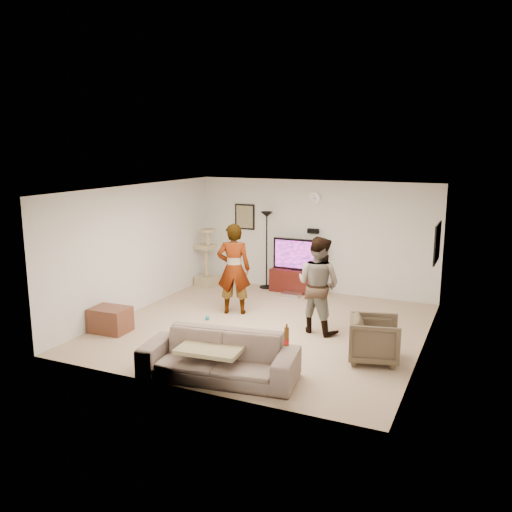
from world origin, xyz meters
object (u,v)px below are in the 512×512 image
at_px(floor_lamp, 267,250).
at_px(armchair, 374,339).
at_px(tv, 298,254).
at_px(person_right, 318,285).
at_px(beer_bottle, 287,337).
at_px(sofa, 219,356).
at_px(side_table, 110,320).
at_px(person_left, 234,269).
at_px(tv_stand, 298,281).
at_px(cat_tree, 206,257).

relative_size(floor_lamp, armchair, 2.33).
height_order(tv, floor_lamp, floor_lamp).
relative_size(tv, person_right, 0.68).
relative_size(person_right, beer_bottle, 6.85).
distance_m(tv, beer_bottle, 5.00).
distance_m(sofa, side_table, 2.82).
height_order(person_right, side_table, person_right).
distance_m(beer_bottle, armchair, 1.80).
distance_m(person_left, person_right, 1.85).
bearing_deg(sofa, tv_stand, 88.06).
xyz_separation_m(tv_stand, cat_tree, (-2.20, -0.29, 0.42)).
relative_size(floor_lamp, sofa, 0.80).
bearing_deg(person_right, beer_bottle, 113.23).
bearing_deg(person_right, person_left, 4.61).
distance_m(tv_stand, person_right, 2.68).
relative_size(person_left, beer_bottle, 7.14).
height_order(tv_stand, tv, tv).
height_order(person_right, beer_bottle, person_right).
xyz_separation_m(person_left, beer_bottle, (2.17, -2.77, -0.12)).
distance_m(tv_stand, sofa, 4.78).
xyz_separation_m(armchair, side_table, (-4.54, -0.61, -0.13)).
bearing_deg(person_left, tv, -128.02).
height_order(tv_stand, sofa, sofa).
xyz_separation_m(floor_lamp, person_left, (0.17, -2.03, 0.01)).
xyz_separation_m(tv, person_left, (-0.62, -1.98, 0.03)).
relative_size(sofa, beer_bottle, 8.85).
bearing_deg(tv, beer_bottle, -71.89).
bearing_deg(tv, tv_stand, 0.00).
height_order(sofa, beer_bottle, beer_bottle).
distance_m(tv, person_right, 2.61).
distance_m(cat_tree, person_right, 3.96).
bearing_deg(side_table, sofa, -18.82).
bearing_deg(beer_bottle, person_left, 128.10).
relative_size(floor_lamp, person_left, 0.99).
bearing_deg(person_left, side_table, 30.17).
height_order(tv_stand, beer_bottle, beer_bottle).
bearing_deg(tv_stand, side_table, -119.02).
height_order(cat_tree, beer_bottle, cat_tree).
distance_m(armchair, side_table, 4.58).
relative_size(person_left, sofa, 0.81).
relative_size(person_left, armchair, 2.35).
height_order(beer_bottle, armchair, beer_bottle).
xyz_separation_m(sofa, armchair, (1.87, 1.52, 0.02)).
xyz_separation_m(tv, armchair, (2.40, -3.23, -0.52)).
bearing_deg(side_table, tv, 60.98).
distance_m(cat_tree, armchair, 5.47).
relative_size(person_left, person_right, 1.04).
bearing_deg(side_table, floor_lamp, 71.00).
distance_m(tv, person_left, 2.08).
bearing_deg(beer_bottle, floor_lamp, 116.07).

